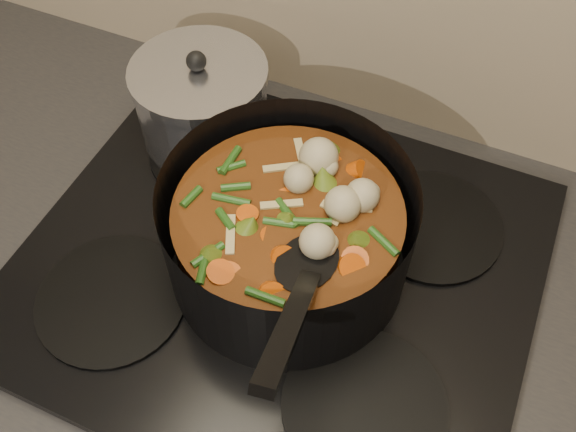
% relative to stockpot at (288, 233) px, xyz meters
% --- Properties ---
extents(counter, '(2.64, 0.64, 0.91)m').
position_rel_stockpot_xyz_m(counter, '(-0.01, -0.00, -0.54)').
color(counter, brown).
rests_on(counter, ground).
extents(stovetop, '(0.62, 0.54, 0.03)m').
position_rel_stockpot_xyz_m(stovetop, '(-0.01, -0.00, -0.08)').
color(stovetop, black).
rests_on(stovetop, counter).
extents(stockpot, '(0.30, 0.39, 0.21)m').
position_rel_stockpot_xyz_m(stockpot, '(0.00, 0.00, 0.00)').
color(stockpot, black).
rests_on(stockpot, stovetop).
extents(saucepan, '(0.18, 0.18, 0.15)m').
position_rel_stockpot_xyz_m(saucepan, '(-0.20, 0.15, -0.00)').
color(saucepan, silver).
rests_on(saucepan, stovetop).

